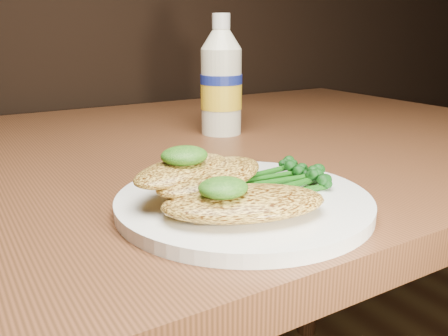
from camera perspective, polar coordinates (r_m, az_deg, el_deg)
plate at (r=0.46m, az=2.34°, el=-4.06°), size 0.25×0.25×0.01m
chicken_front at (r=0.41m, az=2.42°, el=-4.15°), size 0.16×0.12×0.02m
chicken_mid at (r=0.46m, az=-1.56°, el=-0.93°), size 0.15×0.12×0.02m
chicken_back at (r=0.45m, az=-4.90°, el=-0.25°), size 0.13×0.10×0.02m
pesto_front at (r=0.40m, az=-0.10°, el=-2.36°), size 0.04×0.04×0.02m
pesto_back at (r=0.45m, az=-4.76°, el=1.49°), size 0.05×0.04×0.02m
broccolini_bundle at (r=0.48m, az=6.04°, el=-1.44°), size 0.13×0.11×0.02m
mayo_bottle at (r=0.78m, az=-0.34°, el=11.00°), size 0.09×0.09×0.19m
pepper_grinder at (r=0.84m, az=0.00°, el=9.46°), size 0.07×0.07×0.13m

